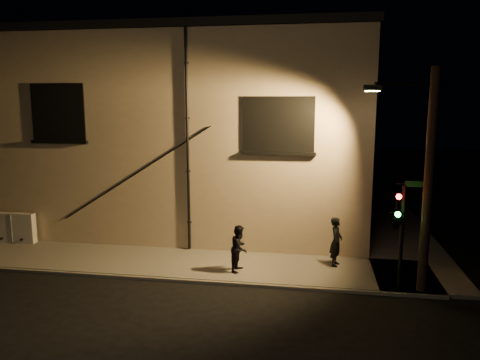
% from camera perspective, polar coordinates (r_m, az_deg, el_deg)
% --- Properties ---
extents(ground, '(90.00, 90.00, 0.00)m').
position_cam_1_polar(ground, '(15.49, -2.51, -12.53)').
color(ground, black).
extents(sidewalk, '(21.00, 16.00, 0.12)m').
position_cam_1_polar(sidewalk, '(19.39, 3.74, -7.72)').
color(sidewalk, '#5F5B55').
rests_on(sidewalk, ground).
extents(building, '(16.20, 12.23, 8.80)m').
position_cam_1_polar(building, '(23.83, -5.25, 6.17)').
color(building, tan).
rests_on(building, ground).
extents(utility_cabinet, '(1.84, 0.31, 1.21)m').
position_cam_1_polar(utility_cabinet, '(21.28, -25.87, -5.24)').
color(utility_cabinet, beige).
rests_on(utility_cabinet, sidewalk).
extents(pedestrian_a, '(0.55, 0.71, 1.73)m').
position_cam_1_polar(pedestrian_a, '(16.79, 11.63, -7.37)').
color(pedestrian_a, black).
rests_on(pedestrian_a, sidewalk).
extents(pedestrian_b, '(0.72, 0.86, 1.58)m').
position_cam_1_polar(pedestrian_b, '(16.01, -0.06, -8.30)').
color(pedestrian_b, black).
rests_on(pedestrian_b, sidewalk).
extents(traffic_signal, '(1.27, 1.98, 3.35)m').
position_cam_1_polar(traffic_signal, '(14.92, 18.55, -4.32)').
color(traffic_signal, black).
rests_on(traffic_signal, sidewalk).
extents(streetlamp_pole, '(2.02, 1.38, 6.81)m').
position_cam_1_polar(streetlamp_pole, '(14.83, 21.57, 0.44)').
color(streetlamp_pole, black).
rests_on(streetlamp_pole, ground).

